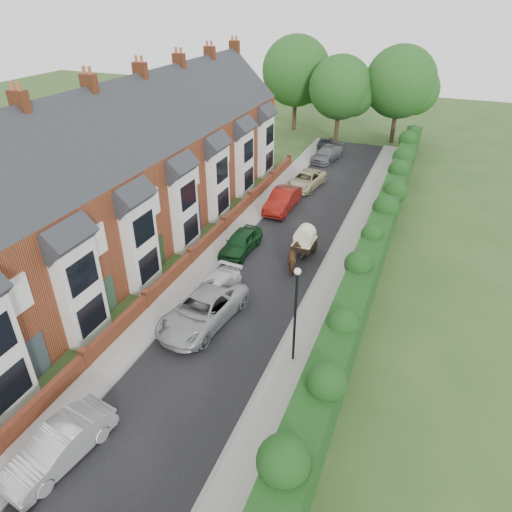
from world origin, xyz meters
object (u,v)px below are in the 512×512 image
at_px(car_red, 283,200).
at_px(car_grey, 327,154).
at_px(horse, 295,259).
at_px(car_beige, 306,180).
at_px(car_white, 213,290).
at_px(car_silver_b, 203,310).
at_px(car_green, 241,242).
at_px(car_silver_a, 60,446).
at_px(car_black, 325,147).
at_px(horse_cart, 305,239).
at_px(lamppost, 296,304).

xyz_separation_m(car_red, car_grey, (0.32, 12.98, -0.10)).
bearing_deg(car_red, horse, -65.13).
distance_m(car_beige, car_grey, 7.87).
distance_m(car_red, car_beige, 5.14).
relative_size(car_white, car_grey, 0.92).
distance_m(car_silver_b, car_green, 7.69).
relative_size(car_silver_a, car_red, 0.90).
relative_size(car_black, horse, 2.33).
relative_size(car_beige, car_grey, 1.01).
relative_size(car_green, car_beige, 0.85).
bearing_deg(car_white, horse_cart, 68.50).
distance_m(lamppost, car_silver_b, 5.91).
xyz_separation_m(car_silver_a, car_green, (0.00, 16.77, -0.00)).
height_order(car_red, car_beige, car_red).
height_order(car_silver_b, horse, horse).
distance_m(lamppost, horse, 8.39).
xyz_separation_m(car_beige, horse_cart, (3.23, -11.41, 0.51)).
bearing_deg(car_red, lamppost, -68.09).
distance_m(car_silver_a, car_white, 11.20).
distance_m(car_green, horse_cart, 4.21).
bearing_deg(car_grey, car_white, -79.89).
distance_m(car_white, car_grey, 26.00).
xyz_separation_m(car_white, car_grey, (-0.01, 26.00, 0.06)).
distance_m(car_silver_a, car_grey, 37.18).
xyz_separation_m(lamppost, car_red, (-6.01, 16.02, -2.50)).
distance_m(car_grey, horse_cart, 19.56).
xyz_separation_m(car_silver_a, horse_cart, (4.03, 17.90, 0.47)).
distance_m(lamppost, horse_cart, 10.23).
bearing_deg(car_grey, lamppost, -68.79).
relative_size(car_beige, horse_cart, 1.70).
bearing_deg(car_green, horse, -10.94).
height_order(car_beige, horse_cart, horse_cart).
bearing_deg(car_black, horse_cart, -91.10).
bearing_deg(horse, car_silver_a, 55.41).
xyz_separation_m(lamppost, car_grey, (-5.70, 29.00, -2.59)).
height_order(lamppost, horse_cart, lamppost).
height_order(car_green, car_red, car_red).
bearing_deg(car_beige, horse_cart, -66.20).
bearing_deg(horse, car_green, -33.49).
bearing_deg(car_silver_b, horse_cart, 79.24).
relative_size(car_beige, horse, 2.55).
xyz_separation_m(car_silver_a, car_black, (0.00, 39.17, 0.05)).
height_order(lamppost, car_silver_b, lamppost).
bearing_deg(car_red, car_beige, 86.77).
distance_m(car_white, horse_cart, 7.52).
bearing_deg(car_beige, car_silver_b, -81.05).
xyz_separation_m(car_green, car_black, (0.00, 22.40, 0.05)).
relative_size(car_white, horse, 2.32).
height_order(car_green, car_black, car_black).
relative_size(car_green, horse_cart, 1.45).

